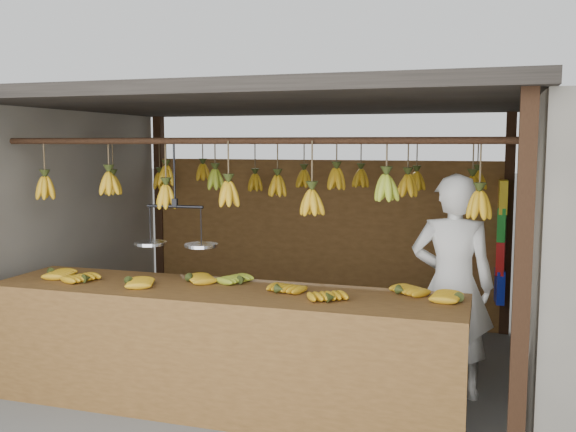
% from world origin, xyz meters
% --- Properties ---
extents(ground, '(80.00, 80.00, 0.00)m').
position_xyz_m(ground, '(0.00, 0.00, 0.00)').
color(ground, '#5B5B57').
extents(stall, '(4.30, 3.30, 2.40)m').
position_xyz_m(stall, '(0.00, 0.33, 1.97)').
color(stall, black).
rests_on(stall, ground).
extents(counter, '(3.64, 0.82, 0.96)m').
position_xyz_m(counter, '(-0.08, -1.23, 0.71)').
color(counter, brown).
rests_on(counter, ground).
extents(hanging_bananas, '(3.62, 2.25, 0.39)m').
position_xyz_m(hanging_bananas, '(-0.01, 0.00, 1.62)').
color(hanging_bananas, '#C68F15').
rests_on(hanging_bananas, ground).
extents(balance_scale, '(0.67, 0.27, 0.81)m').
position_xyz_m(balance_scale, '(-0.51, -1.00, 1.25)').
color(balance_scale, black).
rests_on(balance_scale, ground).
extents(vendor, '(0.64, 0.43, 1.75)m').
position_xyz_m(vendor, '(1.55, -0.37, 0.88)').
color(vendor, white).
rests_on(vendor, ground).
extents(bag_bundles, '(0.08, 0.26, 1.26)m').
position_xyz_m(bag_bundles, '(1.94, 1.35, 0.99)').
color(bag_bundles, yellow).
rests_on(bag_bundles, ground).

